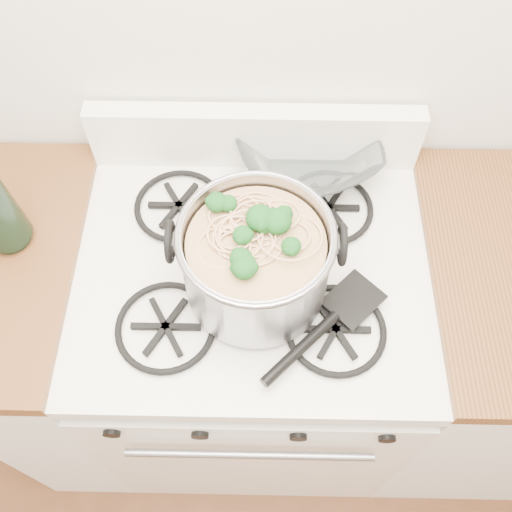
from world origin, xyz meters
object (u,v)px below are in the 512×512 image
(gas_range, at_px, (253,349))
(glass_bowl, at_px, (306,157))
(spatula, at_px, (354,298))
(stock_pot, at_px, (256,261))

(gas_range, relative_size, glass_bowl, 7.32)
(gas_range, distance_m, spatula, 0.55)
(stock_pot, bearing_deg, spatula, -9.53)
(stock_pot, distance_m, spatula, 0.22)
(stock_pot, relative_size, spatula, 1.05)
(spatula, bearing_deg, gas_range, -157.80)
(stock_pot, bearing_deg, gas_range, 99.71)
(stock_pot, relative_size, glass_bowl, 2.58)
(spatula, bearing_deg, stock_pot, -144.63)
(spatula, relative_size, glass_bowl, 2.45)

